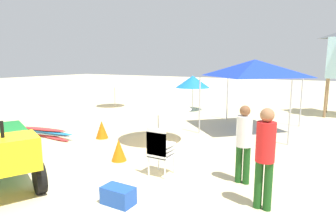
{
  "coord_description": "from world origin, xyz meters",
  "views": [
    {
      "loc": [
        4.59,
        -3.47,
        2.53
      ],
      "look_at": [
        0.44,
        3.69,
        1.09
      ],
      "focal_mm": 31.2,
      "sensor_mm": 36.0,
      "label": 1
    }
  ],
  "objects_px": {
    "traffic_cone_far": "(119,150)",
    "cooler_box": "(118,196)",
    "popup_canopy": "(255,68)",
    "beach_umbrella_far": "(193,82)",
    "traffic_cone_near": "(102,130)",
    "surfboard_pile": "(44,132)",
    "lifeguard_near_center": "(265,152)",
    "beach_umbrella_mid": "(158,97)",
    "stacked_plastic_chairs": "(159,148)",
    "beach_umbrella_left": "(114,81)",
    "utility_cart": "(0,149)",
    "lifeguard_near_left": "(244,139)"
  },
  "relations": [
    {
      "from": "surfboard_pile",
      "to": "lifeguard_near_center",
      "type": "relative_size",
      "value": 1.44
    },
    {
      "from": "utility_cart",
      "to": "stacked_plastic_chairs",
      "type": "bearing_deg",
      "value": 39.91
    },
    {
      "from": "stacked_plastic_chairs",
      "to": "beach_umbrella_far",
      "type": "distance_m",
      "value": 9.04
    },
    {
      "from": "surfboard_pile",
      "to": "cooler_box",
      "type": "relative_size",
      "value": 4.41
    },
    {
      "from": "lifeguard_near_left",
      "to": "traffic_cone_far",
      "type": "distance_m",
      "value": 3.22
    },
    {
      "from": "stacked_plastic_chairs",
      "to": "traffic_cone_far",
      "type": "xyz_separation_m",
      "value": [
        -1.43,
        0.33,
        -0.37
      ]
    },
    {
      "from": "beach_umbrella_mid",
      "to": "traffic_cone_far",
      "type": "relative_size",
      "value": 3.73
    },
    {
      "from": "traffic_cone_far",
      "to": "cooler_box",
      "type": "xyz_separation_m",
      "value": [
        1.49,
        -1.82,
        -0.12
      ]
    },
    {
      "from": "beach_umbrella_mid",
      "to": "utility_cart",
      "type": "bearing_deg",
      "value": -102.07
    },
    {
      "from": "stacked_plastic_chairs",
      "to": "popup_canopy",
      "type": "height_order",
      "value": "popup_canopy"
    },
    {
      "from": "lifeguard_near_left",
      "to": "traffic_cone_far",
      "type": "xyz_separation_m",
      "value": [
        -3.14,
        -0.21,
        -0.67
      ]
    },
    {
      "from": "lifeguard_near_left",
      "to": "beach_umbrella_left",
      "type": "relative_size",
      "value": 0.94
    },
    {
      "from": "beach_umbrella_mid",
      "to": "traffic_cone_near",
      "type": "bearing_deg",
      "value": -161.72
    },
    {
      "from": "stacked_plastic_chairs",
      "to": "popup_canopy",
      "type": "xyz_separation_m",
      "value": [
        0.64,
        5.54,
        1.64
      ]
    },
    {
      "from": "beach_umbrella_mid",
      "to": "stacked_plastic_chairs",
      "type": "bearing_deg",
      "value": -57.59
    },
    {
      "from": "popup_canopy",
      "to": "beach_umbrella_mid",
      "type": "height_order",
      "value": "popup_canopy"
    },
    {
      "from": "surfboard_pile",
      "to": "beach_umbrella_mid",
      "type": "distance_m",
      "value": 4.14
    },
    {
      "from": "lifeguard_near_center",
      "to": "beach_umbrella_left",
      "type": "distance_m",
      "value": 12.49
    },
    {
      "from": "stacked_plastic_chairs",
      "to": "lifeguard_near_left",
      "type": "height_order",
      "value": "lifeguard_near_left"
    },
    {
      "from": "stacked_plastic_chairs",
      "to": "beach_umbrella_far",
      "type": "xyz_separation_m",
      "value": [
        -3.19,
        8.42,
        0.85
      ]
    },
    {
      "from": "surfboard_pile",
      "to": "popup_canopy",
      "type": "relative_size",
      "value": 0.85
    },
    {
      "from": "lifeguard_near_left",
      "to": "popup_canopy",
      "type": "relative_size",
      "value": 0.55
    },
    {
      "from": "traffic_cone_far",
      "to": "cooler_box",
      "type": "height_order",
      "value": "traffic_cone_far"
    },
    {
      "from": "utility_cart",
      "to": "stacked_plastic_chairs",
      "type": "relative_size",
      "value": 2.54
    },
    {
      "from": "utility_cart",
      "to": "surfboard_pile",
      "type": "distance_m",
      "value": 4.11
    },
    {
      "from": "utility_cart",
      "to": "popup_canopy",
      "type": "relative_size",
      "value": 0.93
    },
    {
      "from": "utility_cart",
      "to": "beach_umbrella_mid",
      "type": "relative_size",
      "value": 1.34
    },
    {
      "from": "surfboard_pile",
      "to": "utility_cart",
      "type": "bearing_deg",
      "value": -48.16
    },
    {
      "from": "lifeguard_near_center",
      "to": "utility_cart",
      "type": "bearing_deg",
      "value": -160.47
    },
    {
      "from": "surfboard_pile",
      "to": "traffic_cone_near",
      "type": "distance_m",
      "value": 2.01
    },
    {
      "from": "cooler_box",
      "to": "lifeguard_near_left",
      "type": "bearing_deg",
      "value": 50.86
    },
    {
      "from": "cooler_box",
      "to": "popup_canopy",
      "type": "bearing_deg",
      "value": 85.3
    },
    {
      "from": "lifeguard_near_center",
      "to": "beach_umbrella_far",
      "type": "relative_size",
      "value": 0.98
    },
    {
      "from": "utility_cart",
      "to": "lifeguard_near_center",
      "type": "distance_m",
      "value": 5.1
    },
    {
      "from": "popup_canopy",
      "to": "beach_umbrella_left",
      "type": "distance_m",
      "value": 8.37
    },
    {
      "from": "stacked_plastic_chairs",
      "to": "beach_umbrella_left",
      "type": "height_order",
      "value": "beach_umbrella_left"
    },
    {
      "from": "beach_umbrella_far",
      "to": "traffic_cone_near",
      "type": "distance_m",
      "value": 6.74
    },
    {
      "from": "surfboard_pile",
      "to": "traffic_cone_near",
      "type": "bearing_deg",
      "value": 24.74
    },
    {
      "from": "lifeguard_near_left",
      "to": "surfboard_pile",
      "type": "bearing_deg",
      "value": 176.63
    },
    {
      "from": "lifeguard_near_center",
      "to": "traffic_cone_near",
      "type": "height_order",
      "value": "lifeguard_near_center"
    },
    {
      "from": "popup_canopy",
      "to": "beach_umbrella_mid",
      "type": "bearing_deg",
      "value": -124.44
    },
    {
      "from": "popup_canopy",
      "to": "cooler_box",
      "type": "height_order",
      "value": "popup_canopy"
    },
    {
      "from": "stacked_plastic_chairs",
      "to": "popup_canopy",
      "type": "relative_size",
      "value": 0.37
    },
    {
      "from": "lifeguard_near_left",
      "to": "beach_umbrella_left",
      "type": "height_order",
      "value": "beach_umbrella_left"
    },
    {
      "from": "stacked_plastic_chairs",
      "to": "traffic_cone_near",
      "type": "distance_m",
      "value": 3.82
    },
    {
      "from": "beach_umbrella_far",
      "to": "lifeguard_near_center",
      "type": "bearing_deg",
      "value": -57.88
    },
    {
      "from": "lifeguard_near_center",
      "to": "cooler_box",
      "type": "height_order",
      "value": "lifeguard_near_center"
    },
    {
      "from": "surfboard_pile",
      "to": "traffic_cone_far",
      "type": "bearing_deg",
      "value": -9.34
    },
    {
      "from": "lifeguard_near_left",
      "to": "lifeguard_near_center",
      "type": "distance_m",
      "value": 1.1
    },
    {
      "from": "traffic_cone_far",
      "to": "surfboard_pile",
      "type": "bearing_deg",
      "value": 170.66
    }
  ]
}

